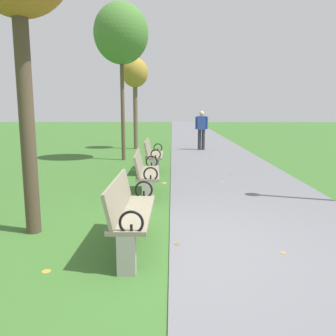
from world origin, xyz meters
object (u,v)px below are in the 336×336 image
Objects in this scene: park_bench_3 at (153,155)px; tree_3 at (135,75)px; park_bench_1 at (130,211)px; park_bench_2 at (146,172)px; pedestrian_walking at (202,128)px; tree_2 at (121,34)px.

park_bench_3 is 0.42× the size of tree_3.
park_bench_2 is (0.00, 2.75, 0.00)m from park_bench_1.
pedestrian_walking is (1.77, 5.12, 0.44)m from park_bench_3.
park_bench_1 is at bearing -99.46° from pedestrian_walking.
park_bench_2 is 1.00× the size of pedestrian_walking.
tree_2 is (-1.13, 7.78, 3.66)m from park_bench_1.
tree_2 is 1.33× the size of tree_3.
park_bench_3 is at bearing -63.45° from tree_2.
tree_3 reaches higher than park_bench_2.
park_bench_1 is 1.00× the size of park_bench_3.
tree_3 is (-1.04, 11.14, 2.64)m from park_bench_1.
pedestrian_walking is at bearing 44.62° from tree_2.
tree_3 is 3.61m from pedestrian_walking.
park_bench_3 is 4.44m from tree_2.
park_bench_2 is 2.77m from park_bench_3.
tree_2 is 3.17× the size of pedestrian_walking.
tree_3 is at bearing 88.50° from tree_2.
tree_2 is at bearing 116.55° from park_bench_3.
tree_3 reaches higher than pedestrian_walking.
park_bench_1 is 11.50m from tree_3.
tree_2 reaches higher than park_bench_1.
pedestrian_walking is (2.81, -0.50, -2.20)m from tree_3.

